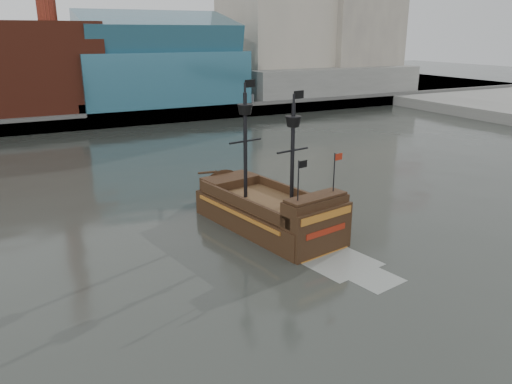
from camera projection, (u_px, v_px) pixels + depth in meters
ground at (341, 286)px, 31.44m from camera, size 400.00×400.00×0.00m
promenade_far at (88, 101)px, 109.00m from camera, size 220.00×60.00×2.00m
seawall at (118, 119)px, 83.94m from camera, size 220.00×1.00×2.60m
crane_a at (401, 17)px, 129.34m from camera, size 22.50×4.00×32.25m
crane_b at (401, 31)px, 143.08m from camera, size 19.10×4.00×26.25m
pirate_ship at (268, 215)px, 40.31m from camera, size 7.92×17.53×12.66m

